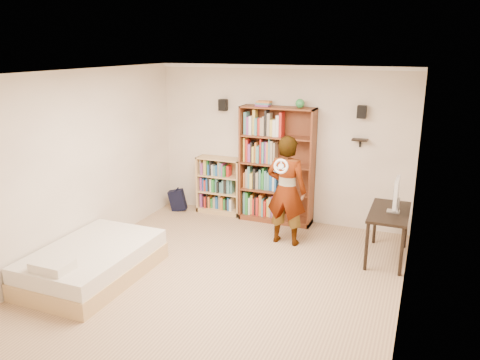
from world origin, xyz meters
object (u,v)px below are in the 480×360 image
(daybed, at_px, (93,259))
(person, at_px, (286,191))
(low_bookshelf, at_px, (220,185))
(tall_bookshelf, at_px, (277,166))
(computer_desk, at_px, (387,235))

(daybed, bearing_deg, person, 45.41)
(daybed, bearing_deg, low_bookshelf, 80.05)
(low_bookshelf, distance_m, person, 1.80)
(tall_bookshelf, xyz_separation_m, daybed, (-1.62, -2.94, -0.74))
(tall_bookshelf, height_order, low_bookshelf, tall_bookshelf)
(daybed, distance_m, person, 2.98)
(daybed, bearing_deg, tall_bookshelf, 61.14)
(tall_bookshelf, relative_size, daybed, 1.09)
(daybed, xyz_separation_m, person, (2.05, 2.08, 0.59))
(low_bookshelf, bearing_deg, daybed, -99.95)
(computer_desk, bearing_deg, low_bookshelf, 164.08)
(tall_bookshelf, bearing_deg, person, -63.11)
(low_bookshelf, xyz_separation_m, computer_desk, (3.07, -0.87, -0.16))
(computer_desk, relative_size, person, 0.63)
(computer_desk, distance_m, daybed, 4.15)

